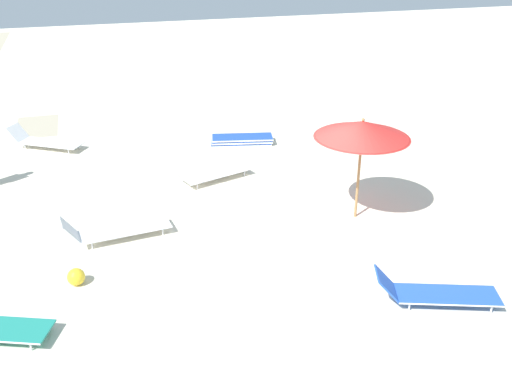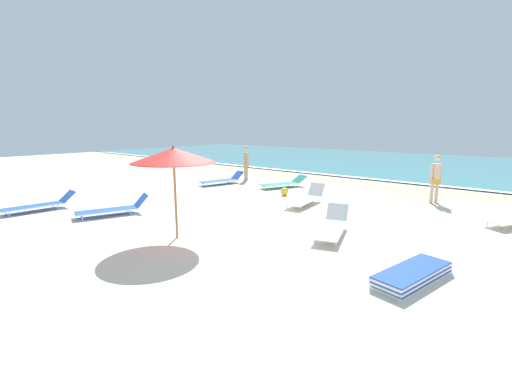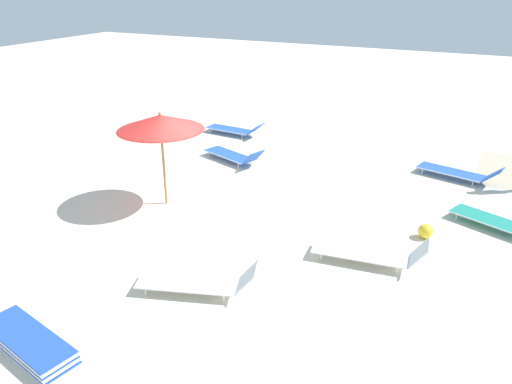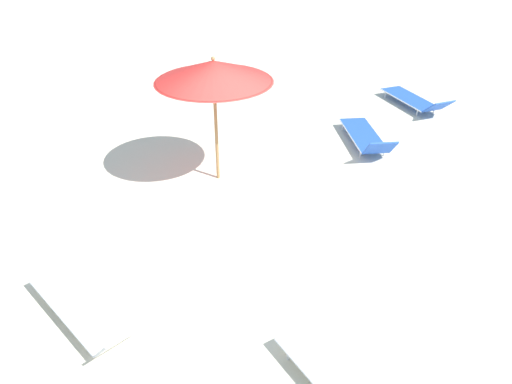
{
  "view_description": "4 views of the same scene",
  "coord_description": "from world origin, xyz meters",
  "px_view_note": "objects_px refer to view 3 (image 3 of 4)",
  "views": [
    {
      "loc": [
        -10.24,
        4.0,
        6.05
      ],
      "look_at": [
        0.21,
        0.87,
        0.9
      ],
      "focal_mm": 40.0,
      "sensor_mm": 36.0,
      "label": 1
    },
    {
      "loc": [
        6.99,
        -6.57,
        2.8
      ],
      "look_at": [
        0.49,
        1.24,
        0.82
      ],
      "focal_mm": 24.0,
      "sensor_mm": 36.0,
      "label": 2
    },
    {
      "loc": [
        9.37,
        5.52,
        5.31
      ],
      "look_at": [
        0.64,
        1.27,
        1.03
      ],
      "focal_mm": 35.0,
      "sensor_mm": 36.0,
      "label": 3
    },
    {
      "loc": [
        3.13,
        6.35,
        4.72
      ],
      "look_at": [
        0.44,
        0.8,
        1.0
      ],
      "focal_mm": 35.0,
      "sensor_mm": 36.0,
      "label": 4
    }
  ],
  "objects_px": {
    "sun_lounger_beside_umbrella": "(459,172)",
    "sun_lounger_mid_beach_solo": "(502,222)",
    "sun_lounger_under_umbrella": "(372,253)",
    "sun_lounger_mid_beach_pair_b": "(235,129)",
    "beach_umbrella": "(160,123)",
    "sun_lounger_near_water_left": "(234,155)",
    "lounger_stack": "(29,343)",
    "beach_ball": "(425,231)",
    "sun_lounger_mid_beach_pair_a": "(200,281)"
  },
  "relations": [
    {
      "from": "beach_umbrella",
      "to": "sun_lounger_near_water_left",
      "type": "height_order",
      "value": "beach_umbrella"
    },
    {
      "from": "beach_ball",
      "to": "sun_lounger_mid_beach_pair_a",
      "type": "bearing_deg",
      "value": -40.89
    },
    {
      "from": "lounger_stack",
      "to": "sun_lounger_near_water_left",
      "type": "height_order",
      "value": "sun_lounger_near_water_left"
    },
    {
      "from": "sun_lounger_near_water_left",
      "to": "beach_ball",
      "type": "height_order",
      "value": "sun_lounger_near_water_left"
    },
    {
      "from": "sun_lounger_beside_umbrella",
      "to": "sun_lounger_mid_beach_pair_a",
      "type": "relative_size",
      "value": 1.02
    },
    {
      "from": "beach_ball",
      "to": "sun_lounger_near_water_left",
      "type": "bearing_deg",
      "value": -111.68
    },
    {
      "from": "beach_umbrella",
      "to": "beach_ball",
      "type": "xyz_separation_m",
      "value": [
        -0.99,
        6.12,
        -1.92
      ]
    },
    {
      "from": "sun_lounger_beside_umbrella",
      "to": "sun_lounger_mid_beach_solo",
      "type": "xyz_separation_m",
      "value": [
        2.79,
        1.17,
        -0.01
      ]
    },
    {
      "from": "sun_lounger_under_umbrella",
      "to": "sun_lounger_near_water_left",
      "type": "height_order",
      "value": "sun_lounger_under_umbrella"
    },
    {
      "from": "sun_lounger_under_umbrella",
      "to": "sun_lounger_mid_beach_solo",
      "type": "distance_m",
      "value": 3.48
    },
    {
      "from": "beach_umbrella",
      "to": "lounger_stack",
      "type": "relative_size",
      "value": 1.19
    },
    {
      "from": "sun_lounger_mid_beach_solo",
      "to": "beach_ball",
      "type": "height_order",
      "value": "sun_lounger_mid_beach_solo"
    },
    {
      "from": "sun_lounger_mid_beach_pair_b",
      "to": "beach_ball",
      "type": "bearing_deg",
      "value": 60.91
    },
    {
      "from": "sun_lounger_beside_umbrella",
      "to": "sun_lounger_near_water_left",
      "type": "bearing_deg",
      "value": -62.6
    },
    {
      "from": "lounger_stack",
      "to": "sun_lounger_mid_beach_pair_a",
      "type": "relative_size",
      "value": 0.87
    },
    {
      "from": "beach_umbrella",
      "to": "sun_lounger_mid_beach_pair_b",
      "type": "relative_size",
      "value": 1.06
    },
    {
      "from": "beach_umbrella",
      "to": "sun_lounger_mid_beach_pair_b",
      "type": "xyz_separation_m",
      "value": [
        -5.83,
        -1.17,
        -1.87
      ]
    },
    {
      "from": "sun_lounger_mid_beach_solo",
      "to": "beach_ball",
      "type": "relative_size",
      "value": 7.06
    },
    {
      "from": "beach_umbrella",
      "to": "lounger_stack",
      "type": "distance_m",
      "value": 5.8
    },
    {
      "from": "lounger_stack",
      "to": "beach_umbrella",
      "type": "bearing_deg",
      "value": -154.68
    },
    {
      "from": "sun_lounger_under_umbrella",
      "to": "sun_lounger_mid_beach_pair_a",
      "type": "relative_size",
      "value": 1.01
    },
    {
      "from": "sun_lounger_mid_beach_solo",
      "to": "sun_lounger_beside_umbrella",
      "type": "bearing_deg",
      "value": -135.24
    },
    {
      "from": "beach_ball",
      "to": "lounger_stack",
      "type": "bearing_deg",
      "value": -37.82
    },
    {
      "from": "sun_lounger_beside_umbrella",
      "to": "sun_lounger_mid_beach_solo",
      "type": "bearing_deg",
      "value": 36.7
    },
    {
      "from": "sun_lounger_mid_beach_solo",
      "to": "sun_lounger_mid_beach_pair_b",
      "type": "relative_size",
      "value": 1.04
    },
    {
      "from": "lounger_stack",
      "to": "sun_lounger_beside_umbrella",
      "type": "bearing_deg",
      "value": 165.32
    },
    {
      "from": "sun_lounger_mid_beach_pair_a",
      "to": "beach_ball",
      "type": "bearing_deg",
      "value": 121.1
    },
    {
      "from": "lounger_stack",
      "to": "sun_lounger_beside_umbrella",
      "type": "distance_m",
      "value": 11.44
    },
    {
      "from": "sun_lounger_near_water_left",
      "to": "beach_ball",
      "type": "xyz_separation_m",
      "value": [
        2.39,
        6.01,
        -0.05
      ]
    },
    {
      "from": "beach_umbrella",
      "to": "lounger_stack",
      "type": "height_order",
      "value": "beach_umbrella"
    },
    {
      "from": "lounger_stack",
      "to": "sun_lounger_mid_beach_solo",
      "type": "distance_m",
      "value": 9.76
    },
    {
      "from": "beach_ball",
      "to": "beach_umbrella",
      "type": "bearing_deg",
      "value": -80.83
    },
    {
      "from": "sun_lounger_mid_beach_solo",
      "to": "lounger_stack",
      "type": "bearing_deg",
      "value": -18.66
    },
    {
      "from": "sun_lounger_mid_beach_solo",
      "to": "beach_ball",
      "type": "xyz_separation_m",
      "value": [
        1.1,
        -1.47,
        -0.04
      ]
    },
    {
      "from": "sun_lounger_beside_umbrella",
      "to": "sun_lounger_near_water_left",
      "type": "xyz_separation_m",
      "value": [
        1.5,
        -6.31,
        0.0
      ]
    },
    {
      "from": "lounger_stack",
      "to": "sun_lounger_near_water_left",
      "type": "xyz_separation_m",
      "value": [
        -8.69,
        -1.11,
        0.09
      ]
    },
    {
      "from": "sun_lounger_mid_beach_solo",
      "to": "sun_lounger_mid_beach_pair_b",
      "type": "height_order",
      "value": "sun_lounger_mid_beach_pair_b"
    },
    {
      "from": "sun_lounger_under_umbrella",
      "to": "sun_lounger_mid_beach_pair_b",
      "type": "distance_m",
      "value": 9.09
    },
    {
      "from": "lounger_stack",
      "to": "sun_lounger_mid_beach_pair_a",
      "type": "xyz_separation_m",
      "value": [
        -2.44,
        1.55,
        0.1
      ]
    },
    {
      "from": "sun_lounger_near_water_left",
      "to": "sun_lounger_mid_beach_solo",
      "type": "xyz_separation_m",
      "value": [
        1.29,
        7.48,
        -0.01
      ]
    },
    {
      "from": "beach_umbrella",
      "to": "sun_lounger_mid_beach_solo",
      "type": "relative_size",
      "value": 1.02
    },
    {
      "from": "lounger_stack",
      "to": "sun_lounger_mid_beach_pair_b",
      "type": "distance_m",
      "value": 11.4
    },
    {
      "from": "sun_lounger_under_umbrella",
      "to": "sun_lounger_beside_umbrella",
      "type": "height_order",
      "value": "sun_lounger_under_umbrella"
    },
    {
      "from": "sun_lounger_under_umbrella",
      "to": "sun_lounger_mid_beach_pair_b",
      "type": "bearing_deg",
      "value": -141.1
    },
    {
      "from": "sun_lounger_beside_umbrella",
      "to": "beach_ball",
      "type": "relative_size",
      "value": 7.08
    },
    {
      "from": "beach_umbrella",
      "to": "sun_lounger_mid_beach_pair_a",
      "type": "height_order",
      "value": "beach_umbrella"
    },
    {
      "from": "sun_lounger_under_umbrella",
      "to": "sun_lounger_mid_beach_solo",
      "type": "xyz_separation_m",
      "value": [
        -2.62,
        2.28,
        -0.01
      ]
    },
    {
      "from": "sun_lounger_mid_beach_pair_b",
      "to": "beach_umbrella",
      "type": "bearing_deg",
      "value": 15.84
    },
    {
      "from": "lounger_stack",
      "to": "sun_lounger_beside_umbrella",
      "type": "xyz_separation_m",
      "value": [
        -10.2,
        5.2,
        0.09
      ]
    },
    {
      "from": "sun_lounger_mid_beach_pair_a",
      "to": "sun_lounger_under_umbrella",
      "type": "bearing_deg",
      "value": 114.63
    }
  ]
}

